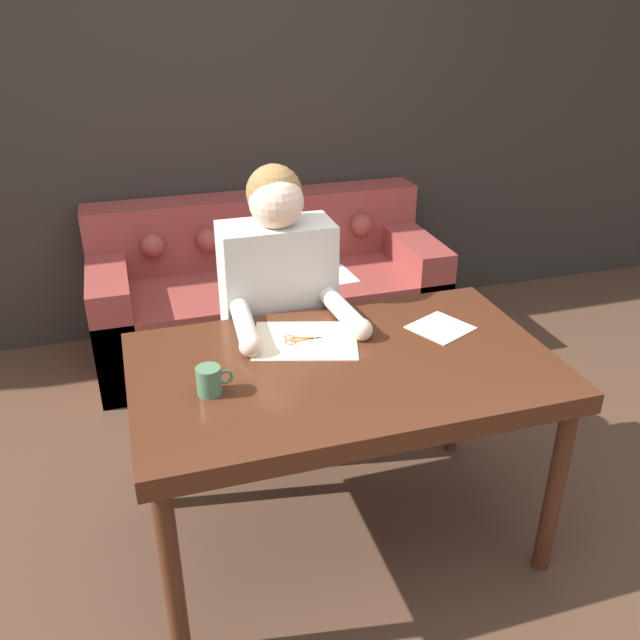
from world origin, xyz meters
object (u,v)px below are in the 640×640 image
object	(u,v)px
mug	(210,381)
scissors	(306,339)
couch	(267,296)
person	(279,321)
dining_table	(344,381)

from	to	relation	value
mug	scissors	bearing A→B (deg)	32.88
scissors	mug	world-z (taller)	mug
couch	mug	world-z (taller)	mug
mug	person	bearing A→B (deg)	59.01
dining_table	person	size ratio (longest dim) A/B	1.08
dining_table	scissors	bearing A→B (deg)	113.19
dining_table	person	xyz separation A→B (m)	(-0.09, 0.54, -0.02)
person	mug	xyz separation A→B (m)	(-0.36, -0.60, 0.14)
person	mug	distance (m)	0.71
scissors	mug	distance (m)	0.45
scissors	person	bearing A→B (deg)	91.87
mug	dining_table	bearing A→B (deg)	7.65
dining_table	scissors	world-z (taller)	scissors
dining_table	couch	bearing A→B (deg)	87.15
dining_table	couch	world-z (taller)	couch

